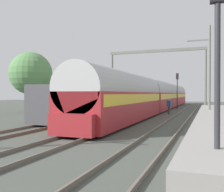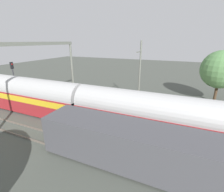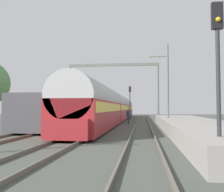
{
  "view_description": "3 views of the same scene",
  "coord_description": "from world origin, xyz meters",
  "px_view_note": "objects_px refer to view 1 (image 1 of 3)",
  "views": [
    {
      "loc": [
        6.26,
        -16.6,
        2.25
      ],
      "look_at": [
        0.0,
        0.28,
        2.08
      ],
      "focal_mm": 41.7,
      "sensor_mm": 36.0,
      "label": 1
    },
    {
      "loc": [
        -12.69,
        2.08,
        7.97
      ],
      "look_at": [
        0.74,
        7.96,
        2.96
      ],
      "focal_mm": 26.02,
      "sensor_mm": 36.0,
      "label": 2
    },
    {
      "loc": [
        3.99,
        -18.8,
        1.83
      ],
      "look_at": [
        0.0,
        15.0,
        3.39
      ],
      "focal_mm": 42.28,
      "sensor_mm": 36.0,
      "label": 3
    }
  ],
  "objects_px": {
    "catenary_gantry": "(156,67)",
    "passenger_train": "(160,96)",
    "freight_car": "(86,102)",
    "person_crossing": "(169,105)",
    "railway_signal_near": "(217,46)",
    "railway_signal_far": "(177,86)"
  },
  "relations": [
    {
      "from": "railway_signal_near",
      "to": "catenary_gantry",
      "type": "bearing_deg",
      "value": 103.9
    },
    {
      "from": "person_crossing",
      "to": "railway_signal_near",
      "type": "distance_m",
      "value": 21.96
    },
    {
      "from": "catenary_gantry",
      "to": "passenger_train",
      "type": "bearing_deg",
      "value": 90.0
    },
    {
      "from": "freight_car",
      "to": "railway_signal_near",
      "type": "bearing_deg",
      "value": -53.31
    },
    {
      "from": "freight_car",
      "to": "person_crossing",
      "type": "distance_m",
      "value": 9.73
    },
    {
      "from": "freight_car",
      "to": "railway_signal_near",
      "type": "xyz_separation_m",
      "value": [
        10.42,
        -13.99,
        1.94
      ]
    },
    {
      "from": "freight_car",
      "to": "railway_signal_near",
      "type": "height_order",
      "value": "railway_signal_near"
    },
    {
      "from": "railway_signal_far",
      "to": "catenary_gantry",
      "type": "bearing_deg",
      "value": -105.89
    },
    {
      "from": "person_crossing",
      "to": "catenary_gantry",
      "type": "bearing_deg",
      "value": 133.83
    },
    {
      "from": "freight_car",
      "to": "catenary_gantry",
      "type": "distance_m",
      "value": 13.44
    },
    {
      "from": "person_crossing",
      "to": "passenger_train",
      "type": "bearing_deg",
      "value": 124.94
    },
    {
      "from": "person_crossing",
      "to": "railway_signal_far",
      "type": "distance_m",
      "value": 11.7
    },
    {
      "from": "freight_car",
      "to": "catenary_gantry",
      "type": "xyz_separation_m",
      "value": [
        3.95,
        12.16,
        4.14
      ]
    },
    {
      "from": "passenger_train",
      "to": "railway_signal_near",
      "type": "relative_size",
      "value": 9.18
    },
    {
      "from": "freight_car",
      "to": "railway_signal_near",
      "type": "relative_size",
      "value": 2.42
    },
    {
      "from": "person_crossing",
      "to": "railway_signal_far",
      "type": "relative_size",
      "value": 0.33
    },
    {
      "from": "freight_car",
      "to": "railway_signal_far",
      "type": "relative_size",
      "value": 2.46
    },
    {
      "from": "freight_car",
      "to": "catenary_gantry",
      "type": "bearing_deg",
      "value": 72.0
    },
    {
      "from": "passenger_train",
      "to": "railway_signal_far",
      "type": "distance_m",
      "value": 4.63
    },
    {
      "from": "freight_car",
      "to": "person_crossing",
      "type": "bearing_deg",
      "value": 49.96
    },
    {
      "from": "railway_signal_far",
      "to": "catenary_gantry",
      "type": "relative_size",
      "value": 0.43
    },
    {
      "from": "catenary_gantry",
      "to": "railway_signal_far",
      "type": "bearing_deg",
      "value": 74.11
    }
  ]
}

